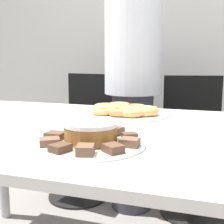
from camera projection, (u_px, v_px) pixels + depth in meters
The scene contains 27 objects.
wall_back at pixel (177, 25), 2.62m from camera, with size 8.00×0.05×2.60m.
table at pixel (123, 146), 1.20m from camera, with size 1.99×1.07×0.75m.
person_standing at pixel (133, 87), 2.04m from camera, with size 0.37×0.37×1.60m.
office_chair_left at pixel (82, 138), 2.32m from camera, with size 0.50×0.50×0.90m.
office_chair_right at pixel (194, 148), 2.07m from camera, with size 0.54×0.54×0.90m.
plate_cake at pixel (91, 144), 0.96m from camera, with size 0.34×0.34×0.01m.
plate_donuts at pixel (126, 114), 1.47m from camera, with size 0.40×0.40×0.01m.
frosted_cake at pixel (91, 132), 0.96m from camera, with size 0.17×0.17×0.06m.
lamington_0 at pixel (60, 148), 0.86m from camera, with size 0.06×0.07×0.02m.
lamington_1 at pixel (85, 150), 0.84m from camera, with size 0.06×0.06×0.03m.
lamington_2 at pixel (113, 148), 0.86m from camera, with size 0.07×0.07×0.02m.
lamington_3 at pixel (130, 142), 0.92m from camera, with size 0.06×0.05×0.02m.
lamington_4 at pixel (130, 136), 0.99m from camera, with size 0.06×0.06×0.02m.
lamington_5 at pixel (116, 131), 1.06m from camera, with size 0.05×0.06×0.03m.
lamington_6 at pixel (95, 129), 1.08m from camera, with size 0.06×0.06×0.03m.
lamington_7 at pixel (73, 130), 1.06m from camera, with size 0.07×0.07×0.03m.
lamington_8 at pixel (56, 135), 1.00m from camera, with size 0.06×0.05×0.02m.
lamington_9 at pixel (50, 142), 0.93m from camera, with size 0.08×0.07×0.02m.
donut_0 at pixel (126, 110), 1.47m from camera, with size 0.11×0.11×0.03m.
donut_1 at pixel (131, 112), 1.39m from camera, with size 0.11×0.11×0.04m.
donut_2 at pixel (145, 111), 1.42m from camera, with size 0.13×0.13×0.04m.
donut_3 at pixel (142, 109), 1.49m from camera, with size 0.10×0.10×0.03m.
donut_4 at pixel (135, 107), 1.55m from camera, with size 0.11×0.11×0.03m.
donut_5 at pixel (119, 106), 1.58m from camera, with size 0.12×0.12×0.03m.
donut_6 at pixel (105, 108), 1.52m from camera, with size 0.12×0.12×0.04m.
donut_7 at pixel (103, 111), 1.44m from camera, with size 0.11×0.11×0.03m.
donut_8 at pixel (120, 112), 1.41m from camera, with size 0.12×0.12×0.04m.
Camera 1 is at (0.32, -1.11, 1.02)m, focal length 50.00 mm.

